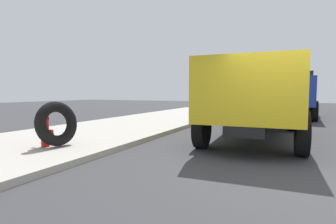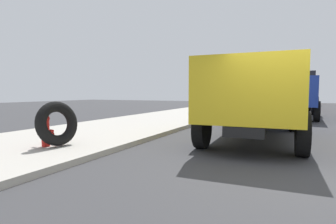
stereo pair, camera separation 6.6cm
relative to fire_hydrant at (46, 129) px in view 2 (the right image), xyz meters
name	(u,v)px [view 2 (the right image)]	position (x,y,z in m)	size (l,w,h in m)	color
ground_plane	(284,173)	(0.73, -5.65, -0.60)	(80.00, 80.00, 0.00)	#38383A
sidewalk_curb	(47,142)	(0.73, 0.85, -0.52)	(36.00, 5.00, 0.15)	#ADA89E
fire_hydrant	(46,129)	(0.00, 0.00, 0.00)	(0.23, 0.52, 0.84)	red
loose_tire	(57,124)	(0.16, -0.24, 0.15)	(1.16, 1.16, 0.28)	black
dump_truck_yellow	(257,91)	(4.80, -4.63, 1.01)	(7.11, 3.06, 3.00)	gold
dump_truck_blue	(293,92)	(13.89, -5.72, 1.01)	(7.07, 2.96, 3.00)	#1E3899
dump_truck_red	(293,92)	(22.98, -5.69, 1.01)	(7.03, 2.86, 3.00)	red
dump_truck_orange	(304,92)	(34.29, -6.96, 1.01)	(7.10, 3.04, 3.00)	orange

